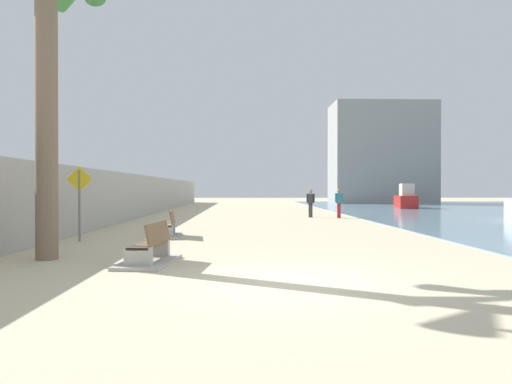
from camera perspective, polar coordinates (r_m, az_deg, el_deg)
name	(u,v)px	position (r m, az deg, el deg)	size (l,w,h in m)	color
ground_plane	(257,219)	(26.68, 0.17, -3.38)	(120.00, 120.00, 0.00)	beige
seawall	(129,197)	(27.44, -15.69, -0.56)	(0.80, 64.00, 2.61)	#ADAAA3
palm_tree	(47,14)	(13.22, -24.79, 19.60)	(3.32, 3.46, 8.20)	#7A6651
bench_near	(150,254)	(11.06, -13.22, -7.57)	(1.32, 2.20, 0.98)	#ADAAA3
bench_far	(167,231)	(17.00, -11.14, -4.77)	(1.31, 2.20, 0.98)	#ADAAA3
person_walking	(311,201)	(28.08, 6.87, -1.14)	(0.49, 0.30, 1.72)	#333338
person_standing	(339,201)	(27.89, 10.37, -1.09)	(0.51, 0.27, 1.76)	#B22D33
boat_mid_bay	(406,199)	(42.67, 18.29, -0.84)	(2.21, 4.33, 2.18)	red
pedestrian_sign	(79,195)	(16.33, -21.29, -0.33)	(0.85, 0.08, 2.51)	slate
harbor_building	(381,154)	(57.29, 15.47, 4.67)	(12.00, 6.00, 12.04)	gray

